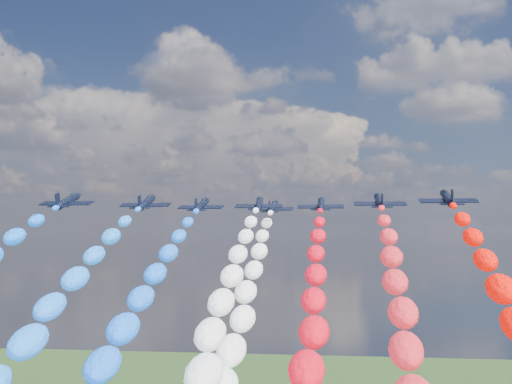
# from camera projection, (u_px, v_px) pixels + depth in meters

# --- Properties ---
(jet_0) EXTENTS (9.64, 13.18, 6.16)m
(jet_0) POSITION_uv_depth(u_px,v_px,m) (68.00, 201.00, 123.05)
(jet_0) COLOR black
(jet_1) EXTENTS (9.70, 13.22, 6.16)m
(jet_1) POSITION_uv_depth(u_px,v_px,m) (146.00, 203.00, 130.26)
(jet_1) COLOR black
(jet_2) EXTENTS (10.09, 13.50, 6.16)m
(jet_2) POSITION_uv_depth(u_px,v_px,m) (201.00, 205.00, 141.46)
(jet_2) COLOR black
(trail_2) EXTENTS (5.57, 103.21, 49.53)m
(trail_2) POSITION_uv_depth(u_px,v_px,m) (116.00, 368.00, 86.48)
(trail_2) COLOR blue
(jet_3) EXTENTS (10.24, 13.61, 6.16)m
(jet_3) POSITION_uv_depth(u_px,v_px,m) (259.00, 204.00, 136.32)
(jet_3) COLOR black
(trail_3) EXTENTS (5.57, 103.21, 49.53)m
(trail_3) POSITION_uv_depth(u_px,v_px,m) (207.00, 377.00, 81.34)
(trail_3) COLOR white
(jet_4) EXTENTS (10.35, 13.69, 6.16)m
(jet_4) POSITION_uv_depth(u_px,v_px,m) (273.00, 207.00, 152.35)
(jet_4) COLOR black
(trail_4) EXTENTS (5.57, 103.21, 49.53)m
(trail_4) POSITION_uv_depth(u_px,v_px,m) (237.00, 353.00, 97.37)
(trail_4) COLOR white
(jet_5) EXTENTS (9.65, 13.19, 6.16)m
(jet_5) POSITION_uv_depth(u_px,v_px,m) (321.00, 205.00, 138.77)
(jet_5) COLOR black
(trail_5) EXTENTS (5.57, 103.21, 49.53)m
(trail_5) POSITION_uv_depth(u_px,v_px,m) (311.00, 373.00, 83.79)
(trail_5) COLOR red
(jet_6) EXTENTS (10.07, 13.49, 6.16)m
(jet_6) POSITION_uv_depth(u_px,v_px,m) (380.00, 201.00, 124.33)
(jet_6) COLOR black
(jet_7) EXTENTS (9.65, 13.19, 6.16)m
(jet_7) POSITION_uv_depth(u_px,v_px,m) (448.00, 198.00, 113.21)
(jet_7) COLOR black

